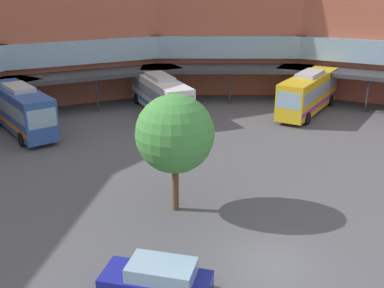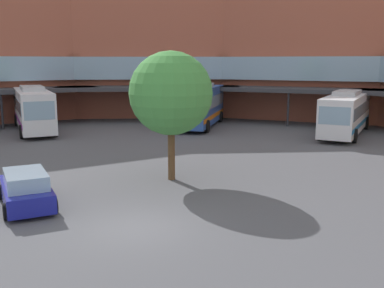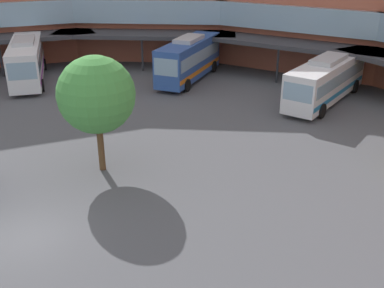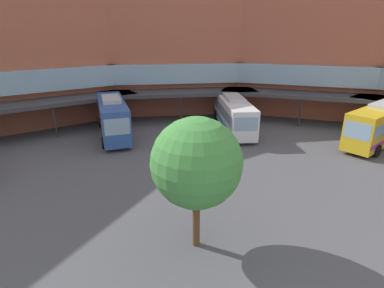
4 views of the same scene
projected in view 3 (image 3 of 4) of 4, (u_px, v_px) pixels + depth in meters
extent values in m
plane|color=#515156|center=(29.00, 237.00, 20.09)|extent=(119.72, 119.72, 0.00)
cube|color=#8CADC6|center=(304.00, 15.00, 44.50)|extent=(16.46, 6.24, 2.32)
cube|color=#38383D|center=(286.00, 44.00, 41.89)|extent=(18.29, 4.00, 0.40)
cylinder|color=#2D2D33|center=(278.00, 65.00, 41.33)|extent=(0.20, 0.20, 3.31)
cube|color=#8CADC6|center=(151.00, 8.00, 49.13)|extent=(17.49, 13.10, 2.32)
cube|color=#38383D|center=(144.00, 34.00, 45.93)|extent=(18.09, 11.95, 0.40)
cylinder|color=#2D2D33|center=(142.00, 54.00, 45.15)|extent=(0.20, 0.20, 3.31)
cylinder|color=#2D2D33|center=(1.00, 59.00, 43.22)|extent=(0.20, 0.20, 3.31)
cube|color=white|center=(27.00, 60.00, 41.77)|extent=(9.91, 9.47, 3.20)
cube|color=#8CADC6|center=(26.00, 56.00, 41.61)|extent=(9.45, 9.05, 1.02)
cube|color=purple|center=(28.00, 70.00, 42.13)|extent=(9.76, 9.34, 0.38)
cube|color=#8CADC6|center=(22.00, 71.00, 36.73)|extent=(1.62, 1.72, 1.41)
cube|color=#B2B2B7|center=(24.00, 41.00, 41.04)|extent=(4.16, 4.04, 0.36)
cylinder|color=black|center=(42.00, 85.00, 39.30)|extent=(1.01, 0.97, 1.10)
cylinder|color=black|center=(11.00, 88.00, 38.69)|extent=(1.01, 0.97, 1.10)
cylinder|color=black|center=(44.00, 64.00, 45.99)|extent=(1.01, 0.97, 1.10)
cylinder|color=black|center=(18.00, 66.00, 45.38)|extent=(1.01, 0.97, 1.10)
cube|color=white|center=(326.00, 80.00, 36.39)|extent=(3.27, 11.39, 2.93)
cube|color=#8CADC6|center=(327.00, 75.00, 36.25)|extent=(3.27, 10.72, 0.94)
cube|color=#267FBF|center=(325.00, 89.00, 36.72)|extent=(3.28, 11.17, 0.35)
cube|color=#8CADC6|center=(298.00, 93.00, 32.12)|extent=(2.21, 0.27, 1.29)
cube|color=#B2B2B7|center=(329.00, 59.00, 35.72)|extent=(2.03, 4.16, 0.36)
cylinder|color=black|center=(322.00, 111.00, 33.40)|extent=(0.37, 1.12, 1.10)
cylinder|color=black|center=(290.00, 104.00, 34.74)|extent=(0.37, 1.12, 1.10)
cylinder|color=black|center=(355.00, 86.00, 39.07)|extent=(0.37, 1.12, 1.10)
cylinder|color=black|center=(327.00, 81.00, 40.41)|extent=(0.37, 1.12, 1.10)
cube|color=#2D519E|center=(189.00, 59.00, 42.04)|extent=(4.14, 10.36, 3.29)
cube|color=#8CADC6|center=(189.00, 55.00, 41.88)|extent=(4.09, 9.77, 1.05)
cube|color=orange|center=(189.00, 69.00, 42.42)|extent=(4.13, 10.16, 0.39)
cube|color=#8CADC6|center=(166.00, 67.00, 37.65)|extent=(2.14, 0.49, 1.45)
cube|color=#B2B2B7|center=(189.00, 39.00, 41.30)|extent=(2.31, 3.87, 0.36)
cylinder|color=black|center=(187.00, 85.00, 39.31)|extent=(0.49, 1.14, 1.10)
cylinder|color=black|center=(161.00, 82.00, 40.14)|extent=(0.49, 1.14, 1.10)
cylinder|color=black|center=(214.00, 67.00, 45.12)|extent=(0.49, 1.14, 1.10)
cylinder|color=black|center=(191.00, 64.00, 45.95)|extent=(0.49, 1.14, 1.10)
cylinder|color=brown|center=(101.00, 143.00, 25.43)|extent=(0.36, 0.36, 3.29)
sphere|color=#479342|center=(96.00, 95.00, 24.29)|extent=(4.20, 4.20, 4.20)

